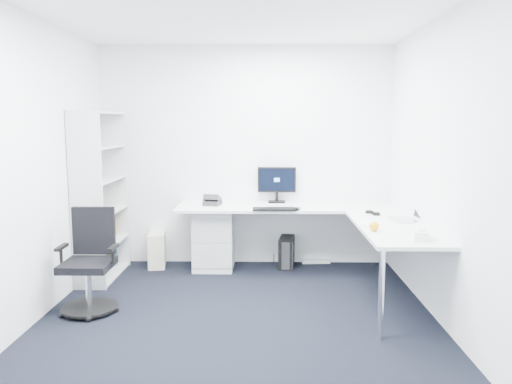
{
  "coord_description": "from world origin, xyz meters",
  "views": [
    {
      "loc": [
        0.25,
        -4.1,
        1.77
      ],
      "look_at": [
        0.15,
        1.05,
        1.05
      ],
      "focal_mm": 35.0,
      "sensor_mm": 36.0,
      "label": 1
    }
  ],
  "objects_px": {
    "monitor": "(277,184)",
    "laptop": "(403,210)",
    "l_desk": "(292,245)",
    "task_chair": "(87,262)",
    "bookshelf": "(100,196)"
  },
  "relations": [
    {
      "from": "bookshelf",
      "to": "task_chair",
      "type": "height_order",
      "value": "bookshelf"
    },
    {
      "from": "monitor",
      "to": "laptop",
      "type": "distance_m",
      "value": 1.69
    },
    {
      "from": "monitor",
      "to": "bookshelf",
      "type": "bearing_deg",
      "value": -163.07
    },
    {
      "from": "l_desk",
      "to": "task_chair",
      "type": "xyz_separation_m",
      "value": [
        -1.96,
        -1.03,
        0.09
      ]
    },
    {
      "from": "l_desk",
      "to": "laptop",
      "type": "distance_m",
      "value": 1.31
    },
    {
      "from": "l_desk",
      "to": "laptop",
      "type": "xyz_separation_m",
      "value": [
        1.09,
        -0.53,
        0.5
      ]
    },
    {
      "from": "task_chair",
      "to": "monitor",
      "type": "relative_size",
      "value": 2.06
    },
    {
      "from": "monitor",
      "to": "laptop",
      "type": "xyz_separation_m",
      "value": [
        1.25,
        -1.13,
        -0.12
      ]
    },
    {
      "from": "l_desk",
      "to": "laptop",
      "type": "relative_size",
      "value": 8.72
    },
    {
      "from": "monitor",
      "to": "laptop",
      "type": "bearing_deg",
      "value": -40.55
    },
    {
      "from": "l_desk",
      "to": "bookshelf",
      "type": "height_order",
      "value": "bookshelf"
    },
    {
      "from": "monitor",
      "to": "task_chair",
      "type": "bearing_deg",
      "value": -136.07
    },
    {
      "from": "laptop",
      "to": "bookshelf",
      "type": "bearing_deg",
      "value": 165.78
    },
    {
      "from": "l_desk",
      "to": "laptop",
      "type": "height_order",
      "value": "laptop"
    },
    {
      "from": "l_desk",
      "to": "monitor",
      "type": "xyz_separation_m",
      "value": [
        -0.16,
        0.6,
        0.62
      ]
    }
  ]
}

